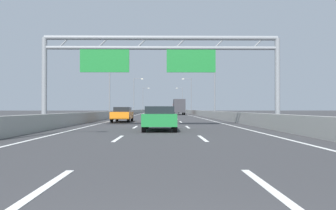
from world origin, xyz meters
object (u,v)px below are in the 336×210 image
at_px(black_car, 171,110).
at_px(silver_car, 176,111).
at_px(streetlamp_left_mid, 111,80).
at_px(orange_car, 122,114).
at_px(streetlamp_right_far, 190,93).
at_px(streetlamp_right_distant, 182,98).
at_px(streetlamp_right_mid, 213,81).
at_px(green_car, 160,118).
at_px(streetlamp_left_far, 135,93).
at_px(box_truck, 179,106).
at_px(streetlamp_left_distant, 144,98).
at_px(sign_gantry, 158,58).

relative_size(black_car, silver_car, 1.04).
xyz_separation_m(streetlamp_left_mid, orange_car, (3.67, -16.90, -4.66)).
distance_m(streetlamp_right_far, streetlamp_right_distant, 41.54).
relative_size(streetlamp_right_mid, silver_car, 2.18).
relative_size(streetlamp_left_mid, green_car, 2.08).
bearing_deg(streetlamp_right_far, streetlamp_left_far, 180.00).
bearing_deg(streetlamp_right_far, silver_car, 129.56).
height_order(black_car, box_truck, box_truck).
height_order(streetlamp_right_far, streetlamp_right_distant, same).
bearing_deg(streetlamp_left_distant, streetlamp_left_far, -90.00).
height_order(streetlamp_right_far, black_car, streetlamp_right_far).
distance_m(streetlamp_left_far, streetlamp_right_far, 14.93).
relative_size(streetlamp_left_far, streetlamp_right_distant, 1.00).
bearing_deg(silver_car, green_car, -92.87).
height_order(sign_gantry, orange_car, sign_gantry).
height_order(streetlamp_left_distant, green_car, streetlamp_left_distant).
height_order(sign_gantry, green_car, sign_gantry).
relative_size(streetlamp_left_mid, streetlamp_right_far, 1.00).
relative_size(streetlamp_right_mid, streetlamp_right_far, 1.00).
relative_size(streetlamp_left_mid, black_car, 2.10).
height_order(streetlamp_left_distant, silver_car, streetlamp_left_distant).
height_order(streetlamp_right_mid, black_car, streetlamp_right_mid).
bearing_deg(streetlamp_right_far, streetlamp_left_distant, 109.77).
relative_size(sign_gantry, streetlamp_left_mid, 1.74).
relative_size(streetlamp_left_distant, green_car, 2.08).
height_order(sign_gantry, box_truck, sign_gantry).
relative_size(streetlamp_left_mid, box_truck, 1.17).
height_order(streetlamp_right_mid, streetlamp_left_distant, same).
bearing_deg(streetlamp_left_mid, black_car, 82.99).
xyz_separation_m(streetlamp_right_mid, silver_car, (-3.75, 46.07, -4.66)).
distance_m(streetlamp_left_distant, box_truck, 62.50).
height_order(streetlamp_left_mid, silver_car, streetlamp_left_mid).
xyz_separation_m(sign_gantry, streetlamp_right_distant, (7.68, 109.24, 0.57)).
relative_size(sign_gantry, orange_car, 3.54).
xyz_separation_m(streetlamp_left_mid, box_truck, (10.92, 21.66, -3.67)).
bearing_deg(streetlamp_left_distant, streetlamp_right_far, -70.23).
height_order(sign_gantry, silver_car, sign_gantry).
relative_size(streetlamp_left_far, green_car, 2.08).
xyz_separation_m(streetlamp_right_far, green_car, (-7.55, -71.32, -4.65)).
xyz_separation_m(streetlamp_right_distant, box_truck, (-4.01, -61.42, -3.67)).
relative_size(streetlamp_left_mid, streetlamp_right_distant, 1.00).
distance_m(streetlamp_left_mid, black_car, 90.17).
bearing_deg(streetlamp_left_far, green_car, -84.09).
xyz_separation_m(sign_gantry, streetlamp_right_far, (7.68, 67.70, 0.57)).
relative_size(streetlamp_left_far, silver_car, 2.18).
bearing_deg(silver_car, streetlamp_right_far, -50.44).
height_order(sign_gantry, streetlamp_right_distant, streetlamp_right_distant).
height_order(streetlamp_right_mid, orange_car, streetlamp_right_mid).
bearing_deg(streetlamp_left_far, orange_car, -86.41).
xyz_separation_m(green_car, orange_car, (-3.71, 12.88, -0.00)).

